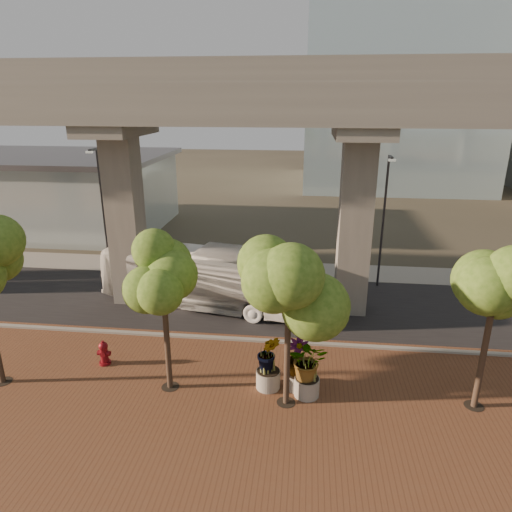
# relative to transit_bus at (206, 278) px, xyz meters

# --- Properties ---
(ground) EXTENTS (160.00, 160.00, 0.00)m
(ground) POSITION_rel_transit_bus_xyz_m (1.67, -1.70, -1.62)
(ground) COLOR #363227
(ground) RESTS_ON ground
(brick_plaza) EXTENTS (70.00, 13.00, 0.06)m
(brick_plaza) POSITION_rel_transit_bus_xyz_m (1.67, -9.70, -1.59)
(brick_plaza) COLOR brown
(brick_plaza) RESTS_ON ground
(asphalt_road) EXTENTS (90.00, 8.00, 0.04)m
(asphalt_road) POSITION_rel_transit_bus_xyz_m (1.67, 0.30, -1.60)
(asphalt_road) COLOR black
(asphalt_road) RESTS_ON ground
(curb_strip) EXTENTS (70.00, 0.25, 0.16)m
(curb_strip) POSITION_rel_transit_bus_xyz_m (1.67, -3.70, -1.54)
(curb_strip) COLOR gray
(curb_strip) RESTS_ON ground
(far_sidewalk) EXTENTS (90.00, 3.00, 0.06)m
(far_sidewalk) POSITION_rel_transit_bus_xyz_m (1.67, 5.80, -1.59)
(far_sidewalk) COLOR gray
(far_sidewalk) RESTS_ON ground
(transit_viaduct) EXTENTS (72.00, 5.60, 12.40)m
(transit_viaduct) POSITION_rel_transit_bus_xyz_m (1.67, 0.30, 5.66)
(transit_viaduct) COLOR gray
(transit_viaduct) RESTS_ON ground
(station_pavilion) EXTENTS (23.00, 13.00, 6.30)m
(station_pavilion) POSITION_rel_transit_bus_xyz_m (-18.33, 14.30, 1.59)
(station_pavilion) COLOR #AEC2C7
(station_pavilion) RESTS_ON ground
(transit_bus) EXTENTS (11.96, 5.10, 3.25)m
(transit_bus) POSITION_rel_transit_bus_xyz_m (0.00, 0.00, 0.00)
(transit_bus) COLOR silver
(transit_bus) RESTS_ON ground
(fire_hydrant) EXTENTS (0.54, 0.49, 1.09)m
(fire_hydrant) POSITION_rel_transit_bus_xyz_m (-3.06, -6.33, -1.04)
(fire_hydrant) COLOR maroon
(fire_hydrant) RESTS_ON ground
(planter_front) EXTENTS (2.12, 2.12, 2.33)m
(planter_front) POSITION_rel_transit_bus_xyz_m (5.49, -7.52, -0.15)
(planter_front) COLOR #9B948C
(planter_front) RESTS_ON ground
(planter_right) EXTENTS (1.98, 1.98, 2.11)m
(planter_right) POSITION_rel_transit_bus_xyz_m (5.10, -7.13, -0.28)
(planter_right) COLOR gray
(planter_right) RESTS_ON ground
(planter_left) EXTENTS (2.10, 2.10, 2.31)m
(planter_left) POSITION_rel_transit_bus_xyz_m (3.99, -7.20, -0.16)
(planter_left) COLOR #ADA99C
(planter_left) RESTS_ON ground
(street_tree_near_west) EXTENTS (3.33, 3.33, 6.38)m
(street_tree_near_west) POSITION_rel_transit_bus_xyz_m (0.17, -7.62, 3.27)
(street_tree_near_west) COLOR #413125
(street_tree_near_west) RESTS_ON ground
(street_tree_near_east) EXTENTS (3.87, 3.87, 6.23)m
(street_tree_near_east) POSITION_rel_transit_bus_xyz_m (4.74, -8.07, 2.88)
(street_tree_near_east) COLOR #413125
(street_tree_near_east) RESTS_ON ground
(street_tree_far_east) EXTENTS (3.74, 3.74, 6.49)m
(street_tree_far_east) POSITION_rel_transit_bus_xyz_m (11.63, -7.49, 3.20)
(street_tree_far_east) COLOR #413125
(street_tree_far_east) RESTS_ON ground
(streetlamp_west) EXTENTS (0.39, 1.13, 7.82)m
(streetlamp_west) POSITION_rel_transit_bus_xyz_m (-7.90, 5.12, 2.95)
(streetlamp_west) COLOR #2E2E33
(streetlamp_west) RESTS_ON ground
(streetlamp_east) EXTENTS (0.39, 1.13, 7.78)m
(streetlamp_east) POSITION_rel_transit_bus_xyz_m (9.64, 3.72, 2.92)
(streetlamp_east) COLOR #2D2C31
(streetlamp_east) RESTS_ON ground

